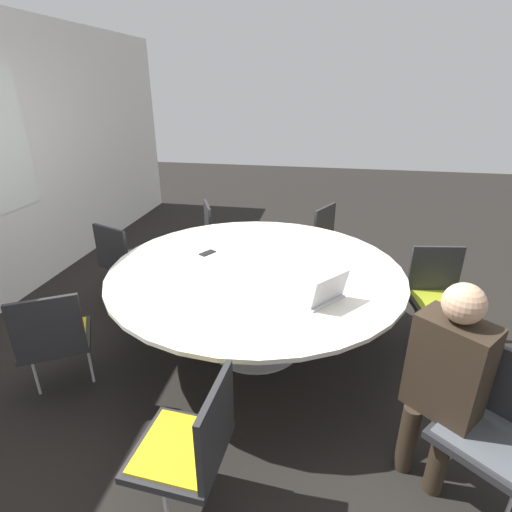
% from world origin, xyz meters
% --- Properties ---
extents(ground_plane, '(16.00, 16.00, 0.00)m').
position_xyz_m(ground_plane, '(0.00, 0.00, 0.00)').
color(ground_plane, black).
extents(conference_table, '(2.27, 2.27, 0.73)m').
position_xyz_m(conference_table, '(0.00, 0.00, 0.64)').
color(conference_table, '#B7B7BC').
rests_on(conference_table, ground_plane).
extents(chair_0, '(0.60, 0.61, 0.84)m').
position_xyz_m(chair_0, '(-1.08, -1.41, 0.50)').
color(chair_0, '#262628').
rests_on(chair_0, ground_plane).
extents(chair_1, '(0.48, 0.50, 0.84)m').
position_xyz_m(chair_1, '(0.30, -1.45, 0.50)').
color(chair_1, '#262628').
rests_on(chair_1, ground_plane).
extents(chair_2, '(0.58, 0.57, 0.84)m').
position_xyz_m(chair_2, '(1.34, -0.61, 0.50)').
color(chair_2, '#262628').
rests_on(chair_2, ground_plane).
extents(chair_3, '(0.57, 0.56, 0.84)m').
position_xyz_m(chair_3, '(1.32, 0.66, 0.50)').
color(chair_3, '#262628').
rests_on(chair_3, ground_plane).
extents(chair_4, '(0.55, 0.56, 0.84)m').
position_xyz_m(chair_4, '(0.49, 1.39, 0.50)').
color(chair_4, '#262628').
rests_on(chair_4, ground_plane).
extents(chair_5, '(0.59, 0.59, 0.84)m').
position_xyz_m(chair_5, '(-0.82, 1.23, 0.50)').
color(chair_5, '#262628').
rests_on(chair_5, ground_plane).
extents(chair_6, '(0.47, 0.45, 0.84)m').
position_xyz_m(chair_6, '(-1.48, 0.03, 0.50)').
color(chair_6, '#262628').
rests_on(chair_6, ground_plane).
extents(person_0, '(0.40, 0.42, 1.19)m').
position_xyz_m(person_0, '(-0.99, -1.17, 0.69)').
color(person_0, '#2D2319').
rests_on(person_0, ground_plane).
extents(laptop, '(0.38, 0.37, 0.21)m').
position_xyz_m(laptop, '(-0.44, -0.53, 0.78)').
color(laptop, silver).
rests_on(laptop, conference_table).
extents(cell_phone, '(0.16, 0.13, 0.01)m').
position_xyz_m(cell_phone, '(0.21, 0.46, 0.73)').
color(cell_phone, black).
rests_on(cell_phone, conference_table).
extents(handbag, '(0.36, 0.16, 0.28)m').
position_xyz_m(handbag, '(1.59, -0.05, 0.14)').
color(handbag, '#513319').
rests_on(handbag, ground_plane).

